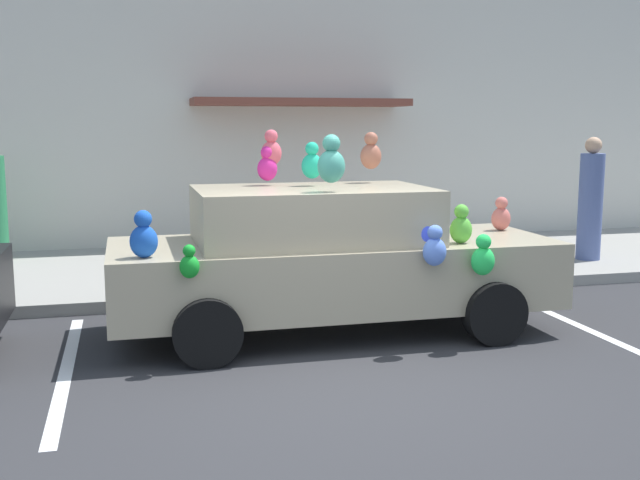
# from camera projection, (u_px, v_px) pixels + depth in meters

# --- Properties ---
(ground_plane) EXTENTS (60.00, 60.00, 0.00)m
(ground_plane) POSITION_uv_depth(u_px,v_px,m) (346.00, 384.00, 6.48)
(ground_plane) COLOR #2D2D30
(sidewalk) EXTENTS (24.00, 4.00, 0.15)m
(sidewalk) POSITION_uv_depth(u_px,v_px,m) (251.00, 268.00, 11.26)
(sidewalk) COLOR gray
(sidewalk) RESTS_ON ground
(storefront_building) EXTENTS (24.00, 1.25, 6.40)m
(storefront_building) POSITION_uv_depth(u_px,v_px,m) (229.00, 64.00, 12.84)
(storefront_building) COLOR beige
(storefront_building) RESTS_ON ground
(parking_stripe_front) EXTENTS (0.12, 3.60, 0.01)m
(parking_stripe_front) POSITION_uv_depth(u_px,v_px,m) (588.00, 330.00, 8.18)
(parking_stripe_front) COLOR silver
(parking_stripe_front) RESTS_ON ground
(parking_stripe_rear) EXTENTS (0.12, 3.60, 0.01)m
(parking_stripe_rear) POSITION_uv_depth(u_px,v_px,m) (66.00, 369.00, 6.86)
(parking_stripe_rear) COLOR silver
(parking_stripe_rear) RESTS_ON ground
(plush_covered_car) EXTENTS (4.62, 2.01, 2.14)m
(plush_covered_car) POSITION_uv_depth(u_px,v_px,m) (330.00, 257.00, 7.98)
(plush_covered_car) COLOR tan
(plush_covered_car) RESTS_ON ground
(teddy_bear_on_sidewalk) EXTENTS (0.38, 0.31, 0.72)m
(teddy_bear_on_sidewalk) POSITION_uv_depth(u_px,v_px,m) (215.00, 259.00, 9.74)
(teddy_bear_on_sidewalk) COLOR beige
(teddy_bear_on_sidewalk) RESTS_ON sidewalk
(pedestrian_walking_past) EXTENTS (0.36, 0.36, 1.85)m
(pedestrian_walking_past) POSITION_uv_depth(u_px,v_px,m) (590.00, 203.00, 11.47)
(pedestrian_walking_past) COLOR #506195
(pedestrian_walking_past) RESTS_ON sidewalk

